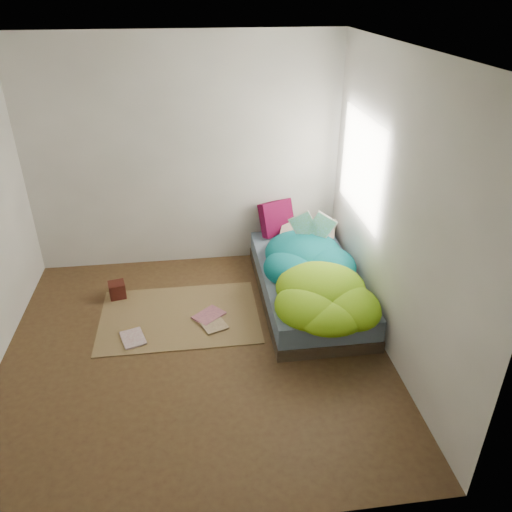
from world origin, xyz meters
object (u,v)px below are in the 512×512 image
Objects in this scene: pillow_magenta at (277,218)px; open_book at (313,217)px; floor_book_a at (122,341)px; wooden_box at (117,290)px; bed at (308,284)px; floor_book_b at (201,311)px.

pillow_magenta is 0.99× the size of open_book.
open_book is at bearing 5.13° from floor_book_a.
pillow_magenta is 2.00m from wooden_box.
floor_book_a is (-1.72, -1.45, -0.52)m from pillow_magenta.
floor_book_a is (-1.91, -0.53, -0.15)m from bed.
pillow_magenta is at bearing 19.16° from wooden_box.
open_book is 2.24m from wooden_box.
open_book is 1.37× the size of floor_book_b.
wooden_box is 0.56× the size of floor_book_b.
open_book is (0.10, 0.32, 0.64)m from bed.
pillow_magenta is 1.44× the size of floor_book_a.
bed is 6.73× the size of floor_book_b.
wooden_box is 0.82m from floor_book_a.
open_book is at bearing 1.20° from wooden_box.
floor_book_b is at bearing 8.83° from floor_book_a.
open_book reaches higher than floor_book_b.
wooden_box is at bearing -156.80° from floor_book_b.
open_book reaches higher than wooden_box.
wooden_box is (-2.13, -0.04, -0.71)m from open_book.
open_book reaches higher than bed.
floor_book_b is at bearing -157.01° from pillow_magenta.
wooden_box is at bearing 80.95° from floor_book_a.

